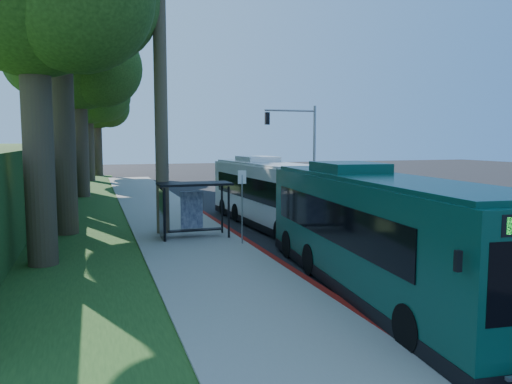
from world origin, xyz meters
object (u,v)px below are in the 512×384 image
object	(u,v)px
bus_shelter	(188,199)
pickup	(277,193)
white_bus	(271,193)
teal_bus	(375,230)

from	to	relation	value
bus_shelter	pickup	size ratio (longest dim) A/B	0.61
white_bus	bus_shelter	bearing A→B (deg)	-158.25
bus_shelter	pickup	world-z (taller)	bus_shelter
white_bus	pickup	size ratio (longest dim) A/B	2.29
bus_shelter	white_bus	world-z (taller)	white_bus
pickup	teal_bus	bearing A→B (deg)	-95.71
bus_shelter	white_bus	size ratio (longest dim) A/B	0.27
bus_shelter	pickup	distance (m)	13.43
bus_shelter	teal_bus	size ratio (longest dim) A/B	0.25
bus_shelter	teal_bus	xyz separation A→B (m)	(3.75, -9.30, -0.00)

